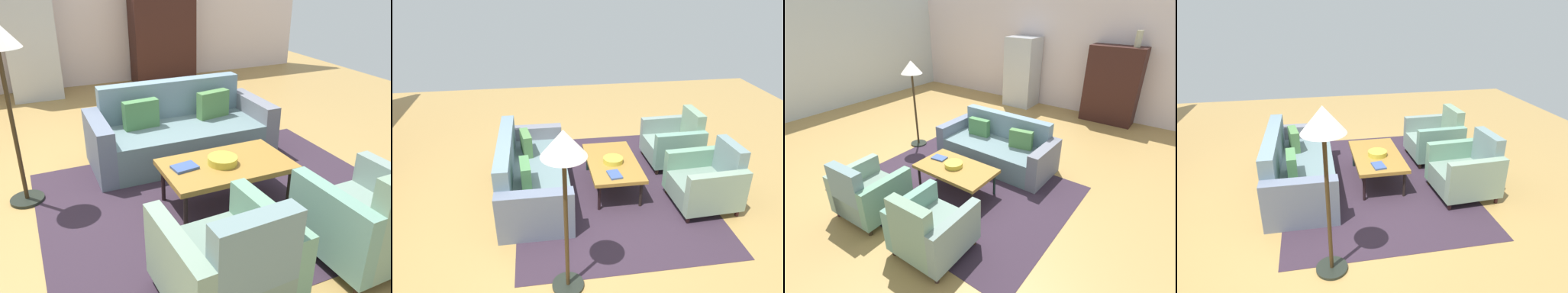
{
  "view_description": "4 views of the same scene",
  "coord_description": "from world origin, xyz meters",
  "views": [
    {
      "loc": [
        -1.06,
        -3.75,
        2.1
      ],
      "look_at": [
        0.27,
        -0.76,
        0.63
      ],
      "focal_mm": 36.99,
      "sensor_mm": 36.0,
      "label": 1
    },
    {
      "loc": [
        -3.85,
        0.2,
        2.89
      ],
      "look_at": [
        0.7,
        -0.48,
        0.61
      ],
      "focal_mm": 33.43,
      "sensor_mm": 36.0,
      "label": 2
    },
    {
      "loc": [
        3.22,
        -3.75,
        2.75
      ],
      "look_at": [
        0.74,
        -0.42,
        0.68
      ],
      "focal_mm": 27.38,
      "sensor_mm": 36.0,
      "label": 3
    },
    {
      "loc": [
        -3.86,
        0.09,
        2.48
      ],
      "look_at": [
        0.52,
        -0.74,
        0.58
      ],
      "focal_mm": 30.84,
      "sensor_mm": 36.0,
      "label": 4
    }
  ],
  "objects": [
    {
      "name": "fruit_bowl",
      "position": [
        0.52,
        -0.82,
        0.46
      ],
      "size": [
        0.28,
        0.28,
        0.07
      ],
      "primitive_type": "cylinder",
      "color": "gold",
      "rests_on": "coffee_table"
    },
    {
      "name": "wall_back",
      "position": [
        0.0,
        4.05,
        1.4
      ],
      "size": [
        9.51,
        0.12,
        2.8
      ],
      "primitive_type": "cube",
      "color": "silver",
      "rests_on": "ground"
    },
    {
      "name": "couch",
      "position": [
        0.57,
        0.37,
        0.29
      ],
      "size": [
        2.1,
        0.91,
        0.86
      ],
      "rotation": [
        0.0,
        0.0,
        3.14
      ],
      "color": "slate",
      "rests_on": "ground"
    },
    {
      "name": "ground_plane",
      "position": [
        0.0,
        0.0,
        0.0
      ],
      "size": [
        11.41,
        11.41,
        0.0
      ],
      "primitive_type": "plane",
      "color": "#A98347"
    },
    {
      "name": "area_rug",
      "position": [
        0.56,
        -0.77,
        0.0
      ],
      "size": [
        3.4,
        2.6,
        0.01
      ],
      "primitive_type": "cube",
      "color": "#332532",
      "rests_on": "ground"
    },
    {
      "name": "armchair_right",
      "position": [
        1.17,
        -1.98,
        0.34
      ],
      "size": [
        0.82,
        0.82,
        0.88
      ],
      "rotation": [
        0.0,
        0.0,
        0.03
      ],
      "color": "#3D2A1E",
      "rests_on": "ground"
    },
    {
      "name": "book_stack",
      "position": [
        0.17,
        -0.76,
        0.44
      ],
      "size": [
        0.24,
        0.18,
        0.02
      ],
      "color": "#39518F",
      "rests_on": "coffee_table"
    },
    {
      "name": "refrigerator",
      "position": [
        -0.8,
        3.6,
        0.93
      ],
      "size": [
        0.8,
        0.73,
        1.85
      ],
      "color": "#B7BABF",
      "rests_on": "ground"
    },
    {
      "name": "cabinet",
      "position": [
        1.57,
        3.71,
        0.9
      ],
      "size": [
        1.2,
        0.51,
        1.8
      ],
      "color": "#341915",
      "rests_on": "ground"
    },
    {
      "name": "coffee_table",
      "position": [
        0.56,
        -0.82,
        0.39
      ],
      "size": [
        1.2,
        0.7,
        0.43
      ],
      "color": "black",
      "rests_on": "ground"
    },
    {
      "name": "armchair_left",
      "position": [
        -0.03,
        -1.98,
        0.34
      ],
      "size": [
        0.84,
        0.84,
        0.88
      ],
      "rotation": [
        0.0,
        0.0,
        0.05
      ],
      "color": "#341C1E",
      "rests_on": "ground"
    }
  ]
}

